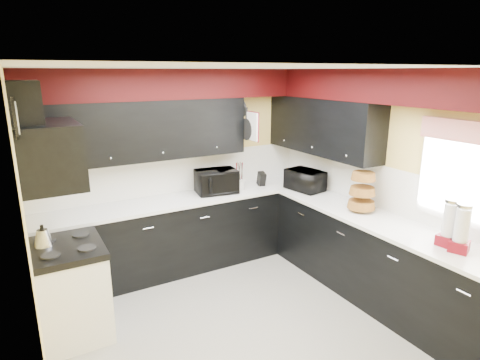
{
  "coord_description": "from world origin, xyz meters",
  "views": [
    {
      "loc": [
        -1.79,
        -3.01,
        2.47
      ],
      "look_at": [
        0.39,
        0.83,
        1.27
      ],
      "focal_mm": 30.0,
      "sensor_mm": 36.0,
      "label": 1
    }
  ],
  "objects_px": {
    "microwave": "(305,180)",
    "utensil_crock": "(239,184)",
    "kettle": "(43,238)",
    "toaster_oven": "(217,181)",
    "knife_block": "(261,179)"
  },
  "relations": [
    {
      "from": "toaster_oven",
      "to": "utensil_crock",
      "type": "bearing_deg",
      "value": 4.64
    },
    {
      "from": "microwave",
      "to": "utensil_crock",
      "type": "distance_m",
      "value": 0.88
    },
    {
      "from": "microwave",
      "to": "kettle",
      "type": "relative_size",
      "value": 2.86
    },
    {
      "from": "utensil_crock",
      "to": "microwave",
      "type": "bearing_deg",
      "value": -30.97
    },
    {
      "from": "toaster_oven",
      "to": "utensil_crock",
      "type": "relative_size",
      "value": 3.68
    },
    {
      "from": "toaster_oven",
      "to": "microwave",
      "type": "xyz_separation_m",
      "value": [
        1.07,
        -0.48,
        -0.02
      ]
    },
    {
      "from": "utensil_crock",
      "to": "toaster_oven",
      "type": "bearing_deg",
      "value": 175.41
    },
    {
      "from": "utensil_crock",
      "to": "kettle",
      "type": "xyz_separation_m",
      "value": [
        -2.42,
        -0.62,
        -0.01
      ]
    },
    {
      "from": "microwave",
      "to": "utensil_crock",
      "type": "relative_size",
      "value": 3.47
    },
    {
      "from": "toaster_oven",
      "to": "knife_block",
      "type": "height_order",
      "value": "toaster_oven"
    },
    {
      "from": "microwave",
      "to": "utensil_crock",
      "type": "height_order",
      "value": "microwave"
    },
    {
      "from": "toaster_oven",
      "to": "knife_block",
      "type": "distance_m",
      "value": 0.68
    },
    {
      "from": "toaster_oven",
      "to": "utensil_crock",
      "type": "height_order",
      "value": "toaster_oven"
    },
    {
      "from": "microwave",
      "to": "knife_block",
      "type": "bearing_deg",
      "value": 31.35
    },
    {
      "from": "kettle",
      "to": "knife_block",
      "type": "bearing_deg",
      "value": 12.83
    }
  ]
}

